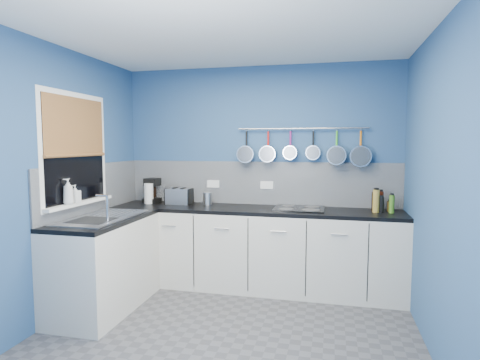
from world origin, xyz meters
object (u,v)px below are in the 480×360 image
at_px(soap_bottle_a, 68,191).
at_px(coffee_maker, 152,190).
at_px(paper_towel, 149,194).
at_px(hob, 299,208).
at_px(toaster, 179,196).
at_px(canister, 208,199).
at_px(soap_bottle_b, 75,194).

relative_size(soap_bottle_a, coffee_maker, 0.81).
bearing_deg(paper_towel, hob, 0.46).
distance_m(coffee_maker, toaster, 0.37).
distance_m(soap_bottle_a, canister, 1.55).
bearing_deg(soap_bottle_b, coffee_maker, 77.19).
bearing_deg(toaster, soap_bottle_a, -117.80).
height_order(coffee_maker, canister, coffee_maker).
height_order(soap_bottle_b, canister, soap_bottle_b).
height_order(soap_bottle_a, hob, soap_bottle_a).
relative_size(soap_bottle_b, paper_towel, 0.72).
distance_m(soap_bottle_b, canister, 1.47).
height_order(paper_towel, coffee_maker, coffee_maker).
bearing_deg(soap_bottle_a, canister, 51.47).
xyz_separation_m(paper_towel, hob, (1.78, 0.01, -0.11)).
height_order(coffee_maker, toaster, coffee_maker).
bearing_deg(hob, paper_towel, -179.54).
relative_size(canister, hob, 0.27).
relative_size(toaster, hob, 0.53).
xyz_separation_m(paper_towel, toaster, (0.37, 0.05, -0.03)).
bearing_deg(paper_towel, coffee_maker, 88.74).
distance_m(canister, hob, 1.07).
xyz_separation_m(paper_towel, coffee_maker, (0.00, 0.08, 0.03)).
xyz_separation_m(soap_bottle_b, toaster, (0.62, 1.08, -0.14)).
bearing_deg(coffee_maker, hob, 3.95).
height_order(soap_bottle_b, toaster, soap_bottle_b).
bearing_deg(soap_bottle_a, soap_bottle_b, 90.00).
bearing_deg(canister, toaster, -175.29).
bearing_deg(soap_bottle_a, hob, 29.47).
relative_size(soap_bottle_b, canister, 1.19).
height_order(soap_bottle_a, toaster, soap_bottle_a).
bearing_deg(coffee_maker, paper_towel, -85.20).
distance_m(paper_towel, canister, 0.71).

